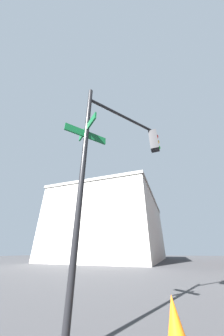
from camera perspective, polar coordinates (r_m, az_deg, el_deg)
traffic_signal_near at (r=4.50m, az=4.34°, el=7.65°), size 2.13×2.65×5.60m
building_stucco at (r=30.77m, az=1.70°, el=-21.43°), size 15.05×23.84×10.14m
traffic_cone at (r=3.32m, az=22.41°, el=-43.33°), size 0.36×0.36×0.70m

